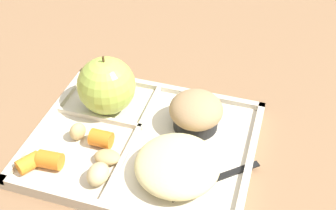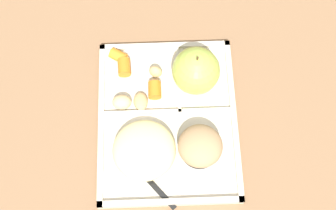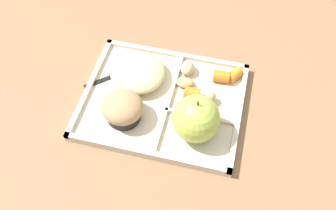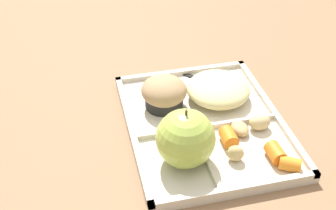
{
  "view_description": "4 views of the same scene",
  "coord_description": "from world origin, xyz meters",
  "px_view_note": "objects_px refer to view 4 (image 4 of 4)",
  "views": [
    {
      "loc": [
        0.16,
        -0.41,
        0.46
      ],
      "look_at": [
        0.02,
        0.05,
        0.05
      ],
      "focal_mm": 46.18,
      "sensor_mm": 36.0,
      "label": 1
    },
    {
      "loc": [
        0.3,
        -0.01,
        0.84
      ],
      "look_at": [
        -0.01,
        0.0,
        0.05
      ],
      "focal_mm": 50.58,
      "sensor_mm": 36.0,
      "label": 2
    },
    {
      "loc": [
        -0.11,
        0.42,
        0.62
      ],
      "look_at": [
        -0.02,
        0.03,
        0.05
      ],
      "focal_mm": 39.69,
      "sensor_mm": 36.0,
      "label": 3
    },
    {
      "loc": [
        -0.54,
        0.19,
        0.49
      ],
      "look_at": [
        -0.0,
        0.06,
        0.06
      ],
      "focal_mm": 47.67,
      "sensor_mm": 36.0,
      "label": 4
    }
  ],
  "objects_px": {
    "lunch_tray": "(204,125)",
    "green_apple": "(186,139)",
    "plastic_fork": "(210,84)",
    "bran_muffin": "(164,93)"
  },
  "relations": [
    {
      "from": "lunch_tray",
      "to": "green_apple",
      "type": "distance_m",
      "value": 0.11
    },
    {
      "from": "plastic_fork",
      "to": "green_apple",
      "type": "bearing_deg",
      "value": 151.82
    },
    {
      "from": "green_apple",
      "to": "bran_muffin",
      "type": "distance_m",
      "value": 0.14
    },
    {
      "from": "green_apple",
      "to": "bran_muffin",
      "type": "xyz_separation_m",
      "value": [
        0.14,
        -0.0,
        -0.02
      ]
    },
    {
      "from": "lunch_tray",
      "to": "green_apple",
      "type": "bearing_deg",
      "value": 144.37
    },
    {
      "from": "bran_muffin",
      "to": "lunch_tray",
      "type": "bearing_deg",
      "value": -139.43
    },
    {
      "from": "green_apple",
      "to": "plastic_fork",
      "type": "xyz_separation_m",
      "value": [
        0.18,
        -0.1,
        -0.04
      ]
    },
    {
      "from": "lunch_tray",
      "to": "bran_muffin",
      "type": "height_order",
      "value": "bran_muffin"
    },
    {
      "from": "lunch_tray",
      "to": "plastic_fork",
      "type": "bearing_deg",
      "value": -22.15
    },
    {
      "from": "lunch_tray",
      "to": "green_apple",
      "type": "relative_size",
      "value": 3.24
    }
  ]
}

